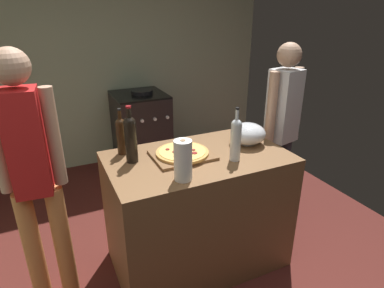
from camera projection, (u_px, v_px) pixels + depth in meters
name	position (u px, v px, depth m)	size (l,w,h in m)	color
ground_plane	(152.00, 219.00, 3.06)	(3.97, 3.46, 0.02)	#511E19
kitchen_wall_rear	(106.00, 56.00, 3.79)	(3.97, 0.10, 2.60)	#99A889
counter	(198.00, 211.00, 2.39)	(1.23, 0.73, 0.89)	brown
cutting_board	(182.00, 155.00, 2.21)	(0.40, 0.32, 0.02)	brown
pizza	(182.00, 152.00, 2.20)	(0.36, 0.36, 0.03)	tan
mixing_bowl	(248.00, 134.00, 2.39)	(0.26, 0.26, 0.16)	#B2B2B7
paper_towel_roll	(183.00, 160.00, 1.87)	(0.11, 0.11, 0.25)	white
wine_bottle_clear	(131.00, 137.00, 2.08)	(0.08, 0.08, 0.38)	black
wine_bottle_dark	(236.00, 138.00, 2.11)	(0.07, 0.07, 0.36)	silver
wine_bottle_amber	(121.00, 134.00, 2.21)	(0.07, 0.07, 0.32)	#331E0F
stove	(141.00, 131.00, 3.88)	(0.58, 0.64, 0.96)	black
person_in_stripes	(33.00, 173.00, 1.88)	(0.36, 0.22, 1.64)	#D88C4C
person_in_red	(281.00, 126.00, 2.73)	(0.37, 0.24, 1.58)	#383D4C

